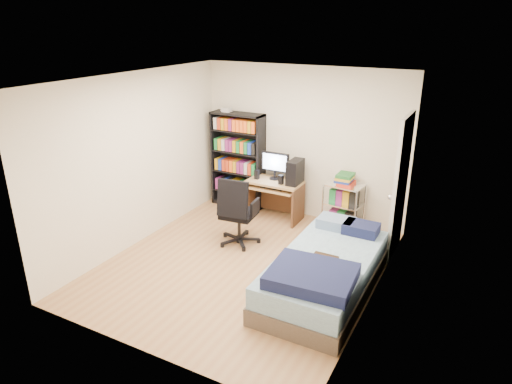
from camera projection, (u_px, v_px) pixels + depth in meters
The scene contains 7 objects.
room at pixel (243, 179), 5.83m from camera, with size 3.58×4.08×2.58m.
media_shelf at pixel (238, 159), 7.98m from camera, with size 0.94×0.31×1.74m.
computer_desk at pixel (281, 185), 7.51m from camera, with size 0.89×0.52×1.12m.
office_chair at pixel (238, 223), 6.74m from camera, with size 0.69×0.69×1.05m.
wire_cart at pixel (344, 193), 7.15m from camera, with size 0.61×0.47×0.92m.
bed at pixel (324, 273), 5.55m from camera, with size 1.08×2.15×0.61m.
door at pixel (400, 187), 6.27m from camera, with size 0.12×0.80×2.00m.
Camera 1 is at (2.73, -4.78, 3.17)m, focal length 32.00 mm.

